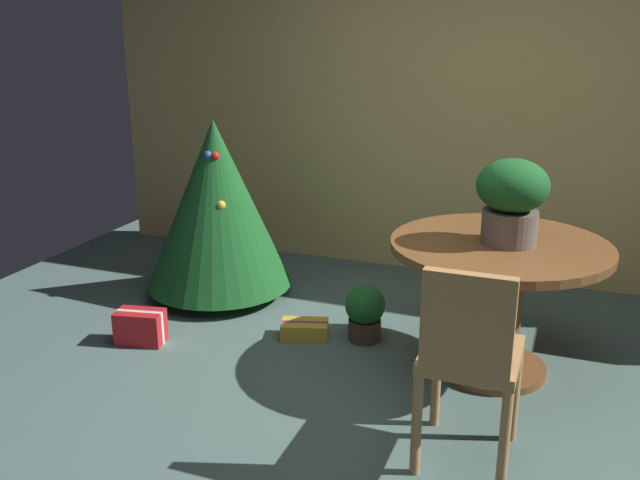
# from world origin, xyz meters

# --- Properties ---
(ground_plane) EXTENTS (6.60, 6.60, 0.00)m
(ground_plane) POSITION_xyz_m (0.00, 0.00, 0.00)
(ground_plane) COLOR #4C6660
(back_wall_panel) EXTENTS (6.00, 0.10, 2.60)m
(back_wall_panel) POSITION_xyz_m (0.00, 2.20, 1.30)
(back_wall_panel) COLOR tan
(back_wall_panel) RESTS_ON ground_plane
(round_dining_table) EXTENTS (1.15, 1.15, 0.74)m
(round_dining_table) POSITION_xyz_m (0.31, 0.67, 0.50)
(round_dining_table) COLOR brown
(round_dining_table) RESTS_ON ground_plane
(flower_vase) EXTENTS (0.37, 0.37, 0.44)m
(flower_vase) POSITION_xyz_m (0.34, 0.67, 0.99)
(flower_vase) COLOR #665B51
(flower_vase) RESTS_ON round_dining_table
(wooden_chair_near) EXTENTS (0.40, 0.45, 0.93)m
(wooden_chair_near) POSITION_xyz_m (0.31, -0.25, 0.53)
(wooden_chair_near) COLOR #B27F4C
(wooden_chair_near) RESTS_ON ground_plane
(holiday_tree) EXTENTS (1.00, 1.00, 1.23)m
(holiday_tree) POSITION_xyz_m (-1.63, 1.14, 0.65)
(holiday_tree) COLOR brown
(holiday_tree) RESTS_ON ground_plane
(gift_box_gold) EXTENTS (0.32, 0.25, 0.10)m
(gift_box_gold) POSITION_xyz_m (-0.81, 0.69, 0.05)
(gift_box_gold) COLOR gold
(gift_box_gold) RESTS_ON ground_plane
(gift_box_red) EXTENTS (0.31, 0.21, 0.20)m
(gift_box_red) POSITION_xyz_m (-1.70, 0.28, 0.10)
(gift_box_red) COLOR red
(gift_box_red) RESTS_ON ground_plane
(potted_plant) EXTENTS (0.24, 0.24, 0.35)m
(potted_plant) POSITION_xyz_m (-0.46, 0.80, 0.18)
(potted_plant) COLOR #4C382D
(potted_plant) RESTS_ON ground_plane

